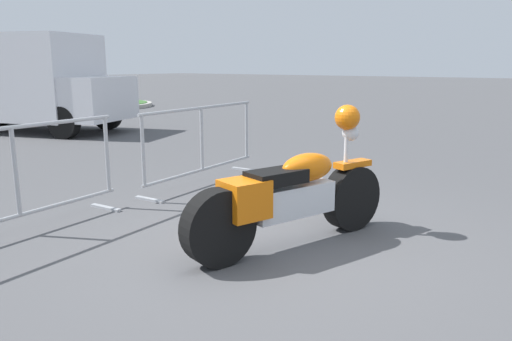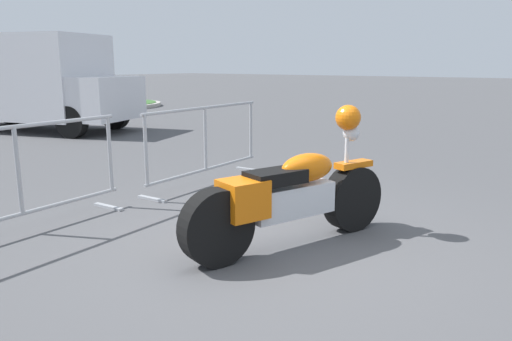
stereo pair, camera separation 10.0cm
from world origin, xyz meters
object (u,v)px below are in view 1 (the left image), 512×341
motorcycle (292,195)px  crowd_barrier_far (202,144)px  crowd_barrier_near (16,179)px  delivery_van (19,80)px

motorcycle → crowd_barrier_far: size_ratio=0.93×
crowd_barrier_near → crowd_barrier_far: 2.62m
motorcycle → crowd_barrier_near: motorcycle is taller
motorcycle → crowd_barrier_near: size_ratio=0.93×
crowd_barrier_near → crowd_barrier_far: bearing=0.0°
crowd_barrier_near → delivery_van: bearing=60.4°
motorcycle → delivery_van: size_ratio=0.40×
crowd_barrier_near → crowd_barrier_far: size_ratio=1.00×
motorcycle → delivery_van: (2.87, 9.62, 0.76)m
crowd_barrier_near → delivery_van: delivery_van is taller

